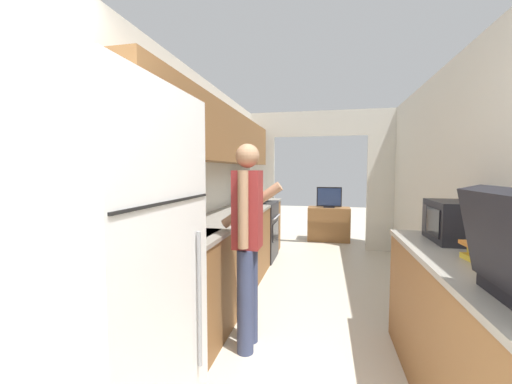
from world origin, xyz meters
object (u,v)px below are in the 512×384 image
(book_stack, at_px, (493,255))
(television, at_px, (329,198))
(person, at_px, (248,240))
(microwave, at_px, (461,222))
(refrigerator, at_px, (99,285))
(tv_cabinet, at_px, (329,224))
(range_oven, at_px, (256,230))

(book_stack, distance_m, television, 4.59)
(person, distance_m, television, 4.11)
(television, bearing_deg, microwave, -77.47)
(refrigerator, relative_size, television, 3.67)
(refrigerator, height_order, tv_cabinet, refrigerator)
(refrigerator, bearing_deg, person, 69.73)
(refrigerator, distance_m, tv_cabinet, 5.40)
(person, bearing_deg, refrigerator, 159.03)
(television, bearing_deg, range_oven, -127.27)
(book_stack, xyz_separation_m, tv_cabinet, (-0.83, 4.56, -0.63))
(person, xyz_separation_m, microwave, (1.55, 0.11, 0.19))
(person, bearing_deg, television, -10.11)
(range_oven, height_order, microwave, microwave)
(microwave, distance_m, television, 4.05)
(person, distance_m, book_stack, 1.57)
(range_oven, xyz_separation_m, person, (0.49, -2.53, 0.41))
(book_stack, bearing_deg, refrigerator, -160.17)
(range_oven, bearing_deg, person, -79.05)
(range_oven, height_order, person, person)
(refrigerator, bearing_deg, television, 78.10)
(person, bearing_deg, book_stack, -107.69)
(range_oven, relative_size, book_stack, 3.41)
(person, bearing_deg, tv_cabinet, -10.01)
(range_oven, relative_size, microwave, 2.37)
(refrigerator, relative_size, book_stack, 5.81)
(person, distance_m, microwave, 1.57)
(microwave, xyz_separation_m, tv_cabinet, (-0.88, 3.99, -0.73))
(television, bearing_deg, person, -99.41)
(refrigerator, bearing_deg, microwave, 32.56)
(tv_cabinet, bearing_deg, person, -99.31)
(refrigerator, xyz_separation_m, person, (0.43, 1.15, -0.02))
(refrigerator, height_order, person, refrigerator)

